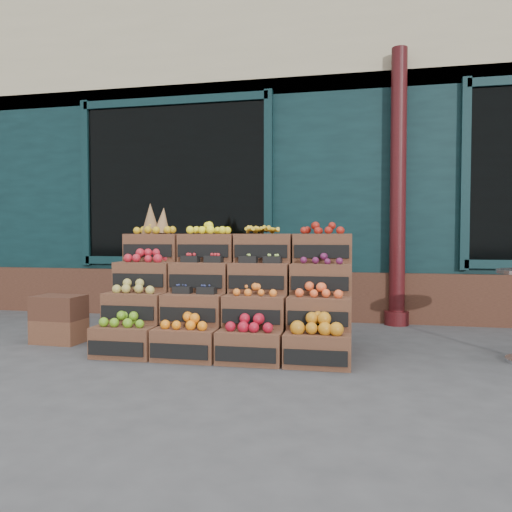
# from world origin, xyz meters

# --- Properties ---
(ground) EXTENTS (60.00, 60.00, 0.00)m
(ground) POSITION_xyz_m (0.00, 0.00, 0.00)
(ground) COLOR #3F3F41
(ground) RESTS_ON ground
(shop_facade) EXTENTS (12.00, 6.24, 4.80)m
(shop_facade) POSITION_xyz_m (0.00, 5.11, 2.40)
(shop_facade) COLOR black
(shop_facade) RESTS_ON ground
(crate_display) EXTENTS (2.21, 1.10, 1.37)m
(crate_display) POSITION_xyz_m (-0.39, 0.45, 0.42)
(crate_display) COLOR brown
(crate_display) RESTS_ON ground
(spare_crates) EXTENTS (0.47, 0.33, 0.46)m
(spare_crates) POSITION_xyz_m (-2.09, 0.36, 0.23)
(spare_crates) COLOR brown
(spare_crates) RESTS_ON ground
(shopkeeper) EXTENTS (0.82, 0.55, 2.20)m
(shopkeeper) POSITION_xyz_m (-1.78, 2.78, 1.10)
(shopkeeper) COLOR #134525
(shopkeeper) RESTS_ON ground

